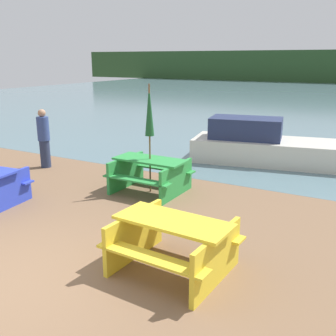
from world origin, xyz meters
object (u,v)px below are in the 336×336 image
object	(u,v)px
person	(44,138)
boat	(267,146)
picnic_table_green	(150,172)
umbrella_darkgreen	(149,112)
picnic_table_yellow	(173,240)

from	to	relation	value
person	boat	bearing A→B (deg)	34.09
picnic_table_green	umbrella_darkgreen	world-z (taller)	umbrella_darkgreen
umbrella_darkgreen	person	world-z (taller)	umbrella_darkgreen
picnic_table_yellow	umbrella_darkgreen	size ratio (longest dim) A/B	0.71
picnic_table_green	person	distance (m)	3.71
picnic_table_yellow	picnic_table_green	world-z (taller)	picnic_table_yellow
picnic_table_green	umbrella_darkgreen	bearing A→B (deg)	-90.00
picnic_table_yellow	umbrella_darkgreen	distance (m)	3.77
picnic_table_yellow	person	distance (m)	6.62
boat	person	xyz separation A→B (m)	(-5.28, -3.57, 0.34)
umbrella_darkgreen	picnic_table_green	bearing A→B (deg)	90.00
picnic_table_green	boat	world-z (taller)	boat
umbrella_darkgreen	boat	size ratio (longest dim) A/B	0.50
picnic_table_yellow	picnic_table_green	size ratio (longest dim) A/B	1.05
picnic_table_yellow	boat	xyz separation A→B (m)	(-0.52, 6.74, 0.01)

